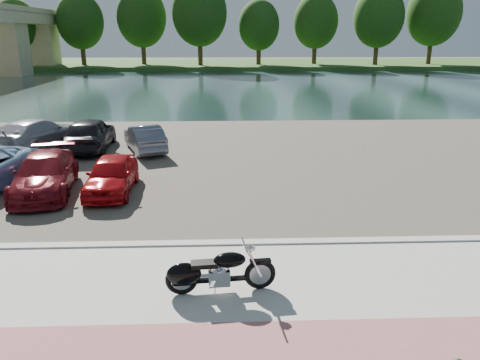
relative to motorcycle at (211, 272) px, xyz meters
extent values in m
plane|color=#595447|center=(0.09, 0.38, -0.56)|extent=(200.00, 200.00, 0.00)
cube|color=#BAB6AF|center=(0.09, -0.62, -0.51)|extent=(60.00, 6.00, 0.10)
cube|color=#A15A63|center=(0.09, -2.12, -0.46)|extent=(60.00, 2.00, 0.01)
cube|color=#BAB6AF|center=(0.09, 2.38, -0.49)|extent=(60.00, 0.30, 0.14)
cube|color=#48433A|center=(0.09, 11.38, -0.54)|extent=(60.00, 18.00, 0.04)
cube|color=#172B2A|center=(0.09, 40.38, -0.56)|extent=(120.00, 40.00, 0.00)
cube|color=#254E1B|center=(0.09, 72.38, -0.26)|extent=(120.00, 24.00, 0.60)
cube|color=tan|center=(-27.91, 54.38, 3.04)|extent=(6.00, 4.00, 7.20)
cube|color=tan|center=(-27.91, 66.38, 3.04)|extent=(6.00, 4.00, 7.20)
cylinder|color=#3B2B15|center=(-29.91, 64.98, 2.29)|extent=(0.70, 0.70, 4.50)
ellipsoid|color=black|center=(-29.91, 64.98, 5.89)|extent=(6.30, 6.30, 7.56)
cylinder|color=#3B2B15|center=(-20.91, 66.38, 2.51)|extent=(0.70, 0.70, 4.95)
ellipsoid|color=black|center=(-20.91, 66.38, 6.47)|extent=(6.93, 6.93, 8.32)
cylinder|color=#3B2B15|center=(-11.91, 67.78, 2.74)|extent=(0.70, 0.70, 5.40)
ellipsoid|color=black|center=(-11.91, 67.78, 7.06)|extent=(7.56, 7.56, 9.07)
cylinder|color=#3B2B15|center=(-2.91, 64.98, 2.96)|extent=(0.70, 0.70, 5.85)
ellipsoid|color=black|center=(-2.91, 64.98, 7.64)|extent=(8.19, 8.19, 9.83)
cylinder|color=#3B2B15|center=(6.09, 66.38, 2.29)|extent=(0.70, 0.70, 4.50)
ellipsoid|color=black|center=(6.09, 66.38, 5.89)|extent=(6.30, 6.30, 7.56)
cylinder|color=#3B2B15|center=(15.09, 67.78, 2.51)|extent=(0.70, 0.70, 4.95)
ellipsoid|color=black|center=(15.09, 67.78, 6.47)|extent=(6.93, 6.93, 8.32)
cylinder|color=#3B2B15|center=(24.09, 64.98, 2.74)|extent=(0.70, 0.70, 5.40)
ellipsoid|color=black|center=(24.09, 64.98, 7.06)|extent=(7.56, 7.56, 9.07)
cylinder|color=#3B2B15|center=(33.09, 66.38, 2.96)|extent=(0.70, 0.70, 5.85)
ellipsoid|color=black|center=(33.09, 66.38, 7.64)|extent=(8.19, 8.19, 9.83)
torus|color=black|center=(1.04, 0.10, -0.12)|extent=(0.69, 0.19, 0.68)
torus|color=black|center=(-0.60, -0.07, -0.12)|extent=(0.69, 0.19, 0.68)
cylinder|color=#B2B2B7|center=(1.04, 0.10, -0.12)|extent=(0.46, 0.11, 0.46)
cylinder|color=#B2B2B7|center=(-0.60, -0.07, -0.12)|extent=(0.46, 0.11, 0.46)
cylinder|color=silver|center=(0.91, -0.02, 0.18)|extent=(0.33, 0.08, 0.63)
cylinder|color=silver|center=(0.89, 0.18, 0.18)|extent=(0.33, 0.08, 0.63)
cylinder|color=silver|center=(0.71, 0.07, 0.57)|extent=(0.11, 0.75, 0.04)
sphere|color=silver|center=(0.81, 0.08, 0.49)|extent=(0.18, 0.18, 0.16)
sphere|color=silver|center=(0.88, 0.08, 0.49)|extent=(0.12, 0.12, 0.11)
cube|color=black|center=(1.04, 0.10, 0.19)|extent=(0.46, 0.18, 0.06)
cube|color=black|center=(0.22, 0.02, -0.18)|extent=(1.20, 0.22, 0.08)
cube|color=silver|center=(0.17, 0.01, -0.11)|extent=(0.48, 0.36, 0.34)
cylinder|color=silver|center=(0.27, 0.02, 0.09)|extent=(0.26, 0.20, 0.27)
cylinder|color=silver|center=(0.07, 0.00, 0.09)|extent=(0.26, 0.20, 0.27)
ellipsoid|color=black|center=(0.40, 0.03, 0.26)|extent=(0.71, 0.43, 0.32)
cube|color=black|center=(-0.13, -0.02, 0.20)|extent=(0.58, 0.33, 0.10)
ellipsoid|color=black|center=(-0.55, -0.06, 0.00)|extent=(0.76, 0.41, 0.50)
cube|color=black|center=(-0.60, -0.07, -0.07)|extent=(0.42, 0.22, 0.30)
cylinder|color=silver|center=(-0.15, 0.14, -0.24)|extent=(1.10, 0.20, 0.09)
cylinder|color=silver|center=(-0.15, 0.14, -0.16)|extent=(1.10, 0.20, 0.09)
cylinder|color=#B2B2B7|center=(0.09, -0.18, -0.33)|extent=(0.04, 0.14, 0.22)
imported|color=maroon|center=(-5.83, 6.89, 0.14)|extent=(2.58, 4.80, 1.32)
imported|color=#A70B10|center=(-3.55, 6.82, 0.11)|extent=(1.55, 3.71, 1.25)
imported|color=#A0A1A8|center=(-8.43, 13.14, 0.23)|extent=(3.39, 5.52, 1.49)
imported|color=black|center=(-5.95, 13.11, 0.25)|extent=(1.99, 4.60, 1.55)
imported|color=slate|center=(-3.34, 12.74, 0.10)|extent=(2.58, 4.01, 1.25)
camera|label=1|loc=(0.27, -8.71, 4.76)|focal=35.00mm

